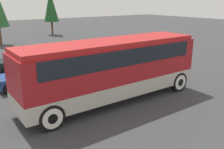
% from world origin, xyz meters
% --- Properties ---
extents(ground_plane, '(120.00, 120.00, 0.00)m').
position_xyz_m(ground_plane, '(0.00, 0.00, 0.00)').
color(ground_plane, '#38383A').
extents(tour_bus, '(9.99, 2.56, 3.26)m').
position_xyz_m(tour_bus, '(0.10, -0.00, 1.97)').
color(tour_bus, '#B7B2A8').
rests_on(tour_bus, ground_plane).
extents(parked_car_mid, '(4.39, 1.82, 1.40)m').
position_xyz_m(parked_car_mid, '(-2.56, 5.10, 0.69)').
color(parked_car_mid, navy).
rests_on(parked_car_mid, ground_plane).
extents(tree_left, '(2.20, 2.20, 6.72)m').
position_xyz_m(tree_left, '(8.08, 26.97, 4.35)').
color(tree_left, brown).
rests_on(tree_left, ground_plane).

